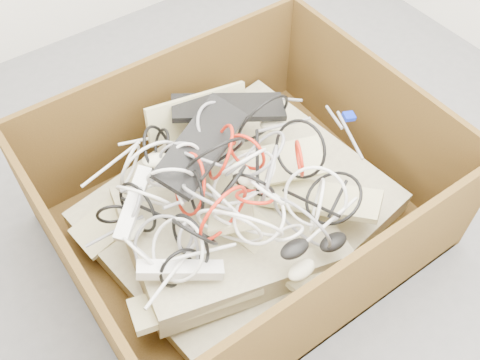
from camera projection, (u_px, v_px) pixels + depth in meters
ground at (273, 187)px, 2.37m from camera, size 3.00×3.00×0.00m
cardboard_box at (239, 212)px, 2.12m from camera, size 1.34×1.12×0.57m
keyboard_pile at (230, 183)px, 2.03m from camera, size 1.01×0.89×0.40m
mice_scatter at (238, 196)px, 1.91m from camera, size 0.79×0.78×0.17m
power_strip_left at (133, 203)px, 1.84m from camera, size 0.24×0.21×0.11m
power_strip_right at (180, 270)px, 1.75m from camera, size 0.27×0.19×0.09m
vga_plug at (349, 116)px, 2.12m from camera, size 0.06×0.05×0.03m
cable_tangle at (222, 187)px, 1.86m from camera, size 1.07×0.87×0.46m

